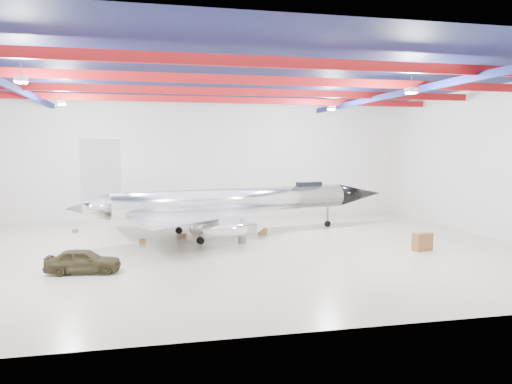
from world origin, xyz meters
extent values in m
plane|color=#BCB496|center=(0.00, 0.00, 0.00)|extent=(40.00, 40.00, 0.00)
plane|color=silver|center=(0.00, 15.00, 5.50)|extent=(40.00, 0.00, 40.00)
plane|color=silver|center=(20.00, 0.00, 5.50)|extent=(0.00, 30.00, 30.00)
plane|color=#0A0F38|center=(0.00, 0.00, 11.00)|extent=(40.00, 40.00, 0.00)
cube|color=maroon|center=(0.00, -9.00, 10.40)|extent=(39.50, 0.25, 0.50)
cube|color=maroon|center=(0.00, -3.00, 10.40)|extent=(39.50, 0.25, 0.50)
cube|color=maroon|center=(0.00, 3.00, 10.40)|extent=(39.50, 0.25, 0.50)
cube|color=maroon|center=(0.00, 9.00, 10.40)|extent=(39.50, 0.25, 0.50)
cube|color=#0E1654|center=(-12.00, 0.00, 10.10)|extent=(0.25, 29.50, 0.40)
cube|color=#0E1654|center=(12.00, 0.00, 10.10)|extent=(0.25, 29.50, 0.40)
cube|color=silver|center=(-10.00, -6.00, 9.70)|extent=(0.55, 0.55, 0.25)
cube|color=silver|center=(10.00, -6.00, 9.70)|extent=(0.55, 0.55, 0.25)
cube|color=silver|center=(-10.00, 6.00, 9.70)|extent=(0.55, 0.55, 0.25)
cube|color=silver|center=(10.00, 6.00, 9.70)|extent=(0.55, 0.55, 0.25)
cylinder|color=silver|center=(2.19, 5.28, 2.60)|extent=(18.49, 6.36, 1.86)
cone|color=black|center=(13.46, 8.13, 2.60)|extent=(4.96, 2.94, 1.86)
cone|color=silver|center=(-8.18, 2.66, 2.60)|extent=(3.16, 2.49, 1.86)
cube|color=silver|center=(-7.27, 2.89, 5.02)|extent=(2.55, 0.75, 4.18)
cube|color=black|center=(8.50, 6.88, 3.58)|extent=(2.17, 1.22, 0.46)
cylinder|color=silver|center=(0.74, -0.36, 1.30)|extent=(3.63, 1.68, 0.84)
cylinder|color=silver|center=(0.17, 1.89, 1.30)|extent=(3.63, 1.68, 0.84)
cylinder|color=silver|center=(-1.20, 7.30, 1.30)|extent=(3.63, 1.68, 0.84)
cylinder|color=silver|center=(-1.77, 9.56, 1.30)|extent=(3.63, 1.68, 0.84)
cylinder|color=#59595B|center=(10.31, 7.33, 0.84)|extent=(0.17, 0.17, 1.67)
cylinder|color=black|center=(10.31, 7.33, 0.26)|extent=(0.56, 0.33, 0.52)
cylinder|color=#59595B|center=(-0.84, 2.11, 0.84)|extent=(0.17, 0.17, 1.67)
cylinder|color=black|center=(-0.84, 2.11, 0.26)|extent=(0.56, 0.33, 0.52)
cylinder|color=#59595B|center=(-1.98, 6.62, 0.84)|extent=(0.17, 0.17, 1.67)
cylinder|color=black|center=(-1.98, 6.62, 0.26)|extent=(0.56, 0.33, 0.52)
imported|color=#352F1A|center=(-7.70, -4.39, 0.65)|extent=(3.95, 1.91, 1.30)
cube|color=brown|center=(12.70, -3.15, 0.57)|extent=(1.35, 0.88, 1.14)
cube|color=olive|center=(-4.69, 3.17, 0.15)|extent=(0.45, 0.36, 0.31)
cube|color=maroon|center=(-0.60, 7.37, 0.17)|extent=(0.61, 0.56, 0.34)
cylinder|color=#59595B|center=(1.99, 1.75, 0.24)|extent=(0.70, 0.70, 0.49)
cube|color=olive|center=(4.20, 5.02, 0.23)|extent=(0.69, 0.58, 0.46)
cube|color=#59595B|center=(-9.77, 8.96, 0.15)|extent=(0.42, 0.34, 0.29)
cylinder|color=maroon|center=(2.52, 6.67, 0.20)|extent=(0.55, 0.55, 0.40)
cube|color=olive|center=(-1.81, 4.65, 0.17)|extent=(0.49, 0.41, 0.33)
cylinder|color=#59595B|center=(0.93, 7.53, 0.16)|extent=(0.41, 0.41, 0.32)
camera|label=1|loc=(-4.55, -31.32, 6.49)|focal=35.00mm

